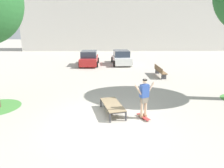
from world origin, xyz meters
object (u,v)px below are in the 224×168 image
Objects in this scene: car_red at (89,59)px; car_white at (121,58)px; park_bench at (160,71)px; skater at (144,95)px; skateboard at (143,117)px; skate_box at (112,105)px.

car_red is 3.43m from car_white.
car_white is 6.34m from park_bench.
car_red and car_white have the same top height.
skateboard is at bearing -64.16° from skater.
car_red reaches higher than skate_box.
skateboard is 0.19× the size of car_white.
skater is at bearing -108.27° from park_bench.
car_white is at bearing 8.72° from car_red.
car_red is at bearing 140.56° from park_bench.
skateboard is 0.99m from skater.
car_white is at bearing 90.96° from skater.
park_bench is at bearing 71.73° from skateboard.
skateboard is at bearing -108.27° from park_bench.
skater is at bearing -74.54° from car_red.
car_red is (-3.62, 13.09, 0.61)m from skateboard.
car_white is at bearing 90.97° from skateboard.
skate_box is at bearing -118.36° from park_bench.
car_white reaches higher than skateboard.
skate_box is at bearing 157.02° from skater.
car_red is at bearing 105.46° from skater.
skater is 0.40× the size of car_red.
skate_box is at bearing -79.74° from car_red.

